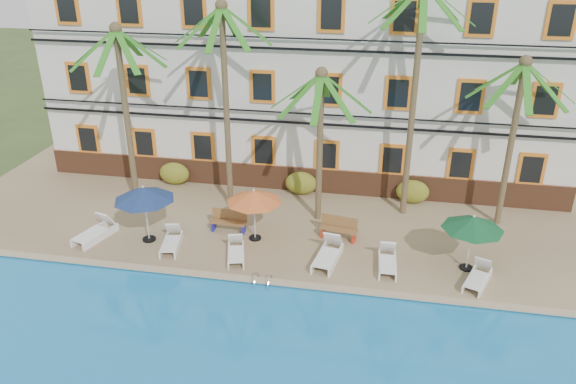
% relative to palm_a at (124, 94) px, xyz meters
% --- Properties ---
extents(ground, '(100.00, 100.00, 0.00)m').
position_rel_palm_a_xyz_m(ground, '(6.80, -4.09, -5.42)').
color(ground, '#384C23').
rests_on(ground, ground).
extents(pool_deck, '(30.00, 12.00, 0.25)m').
position_rel_palm_a_xyz_m(pool_deck, '(6.80, 0.91, -5.29)').
color(pool_deck, tan).
rests_on(pool_deck, ground).
extents(pool_coping, '(30.00, 0.35, 0.06)m').
position_rel_palm_a_xyz_m(pool_coping, '(6.80, -4.99, -5.14)').
color(pool_coping, tan).
rests_on(pool_coping, pool_deck).
extents(hotel_building, '(25.40, 6.44, 10.22)m').
position_rel_palm_a_xyz_m(hotel_building, '(6.80, 5.89, -0.04)').
color(hotel_building, silver).
rests_on(hotel_building, pool_deck).
extents(palm_a, '(4.03, 4.03, 8.09)m').
position_rel_palm_a_xyz_m(palm_a, '(0.00, 0.00, 0.00)').
color(palm_a, brown).
rests_on(palm_a, pool_deck).
extents(palm_b, '(4.03, 4.03, 8.97)m').
position_rel_palm_a_xyz_m(palm_b, '(4.20, 0.77, 0.50)').
color(palm_b, brown).
rests_on(palm_b, pool_deck).
extents(palm_c, '(4.03, 4.03, 6.61)m').
position_rel_palm_a_xyz_m(palm_c, '(8.29, 0.16, -0.87)').
color(palm_c, brown).
rests_on(palm_c, pool_deck).
extents(palm_d, '(4.03, 4.03, 9.84)m').
position_rel_palm_a_xyz_m(palm_d, '(11.92, 1.40, 0.99)').
color(palm_d, brown).
rests_on(palm_d, pool_deck).
extents(palm_e, '(4.03, 4.03, 7.14)m').
position_rel_palm_a_xyz_m(palm_e, '(15.90, 1.17, -0.56)').
color(palm_e, brown).
rests_on(palm_e, pool_deck).
extents(shrub_left, '(1.50, 0.90, 1.10)m').
position_rel_palm_a_xyz_m(shrub_left, '(0.86, 2.51, -4.62)').
color(shrub_left, '#2F5A19').
rests_on(shrub_left, pool_deck).
extents(shrub_mid, '(1.50, 0.90, 1.10)m').
position_rel_palm_a_xyz_m(shrub_mid, '(7.16, 2.51, -4.62)').
color(shrub_mid, '#2F5A19').
rests_on(shrub_mid, pool_deck).
extents(shrub_right, '(1.50, 0.90, 1.10)m').
position_rel_palm_a_xyz_m(shrub_right, '(12.32, 2.51, -4.62)').
color(shrub_right, '#2F5A19').
rests_on(shrub_right, pool_deck).
extents(umbrella_blue, '(2.42, 2.42, 2.42)m').
position_rel_palm_a_xyz_m(umbrella_blue, '(1.83, -2.96, -3.11)').
color(umbrella_blue, black).
rests_on(umbrella_blue, pool_deck).
extents(umbrella_red, '(2.23, 2.23, 2.24)m').
position_rel_palm_a_xyz_m(umbrella_red, '(6.03, -2.07, -3.26)').
color(umbrella_red, black).
rests_on(umbrella_red, pool_deck).
extents(umbrella_green, '(2.23, 2.23, 2.24)m').
position_rel_palm_a_xyz_m(umbrella_green, '(14.25, -2.79, -3.26)').
color(umbrella_green, black).
rests_on(umbrella_green, pool_deck).
extents(lounger_a, '(1.24, 2.09, 0.93)m').
position_rel_palm_a_xyz_m(lounger_a, '(-0.35, -3.21, -4.86)').
color(lounger_a, white).
rests_on(lounger_a, pool_deck).
extents(lounger_b, '(0.95, 1.86, 0.84)m').
position_rel_palm_a_xyz_m(lounger_b, '(2.94, -3.32, -4.89)').
color(lounger_b, white).
rests_on(lounger_b, pool_deck).
extents(lounger_c, '(1.04, 1.81, 0.81)m').
position_rel_palm_a_xyz_m(lounger_c, '(5.64, -3.59, -4.90)').
color(lounger_c, white).
rests_on(lounger_c, pool_deck).
extents(lounger_d, '(1.04, 2.14, 0.97)m').
position_rel_palm_a_xyz_m(lounger_d, '(9.13, -3.24, -4.85)').
color(lounger_d, white).
rests_on(lounger_d, pool_deck).
extents(lounger_e, '(0.72, 1.84, 0.86)m').
position_rel_palm_a_xyz_m(lounger_e, '(11.36, -3.24, -4.89)').
color(lounger_e, white).
rests_on(lounger_e, pool_deck).
extents(lounger_f, '(1.22, 1.87, 0.83)m').
position_rel_palm_a_xyz_m(lounger_f, '(14.53, -3.71, -4.90)').
color(lounger_f, white).
rests_on(lounger_f, pool_deck).
extents(bench_left, '(1.52, 0.53, 0.93)m').
position_rel_palm_a_xyz_m(bench_left, '(4.81, -1.60, -4.70)').
color(bench_left, olive).
rests_on(bench_left, pool_deck).
extents(bench_right, '(1.56, 0.75, 0.93)m').
position_rel_palm_a_xyz_m(bench_right, '(9.37, -1.37, -4.70)').
color(bench_right, olive).
rests_on(bench_right, pool_deck).
extents(pool_ladder, '(0.54, 0.74, 0.74)m').
position_rel_palm_a_xyz_m(pool_ladder, '(7.05, -5.09, -5.17)').
color(pool_ladder, silver).
rests_on(pool_ladder, ground).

